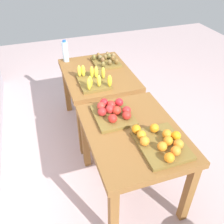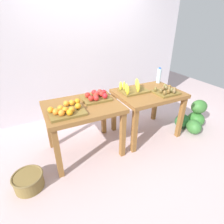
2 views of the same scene
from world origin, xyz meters
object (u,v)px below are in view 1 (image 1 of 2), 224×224
Objects in this scene: orange_bin at (161,142)px; display_table_left at (133,141)px; display_table_right at (98,81)px; water_bottle at (65,51)px; kiwi_bin at (106,61)px; apple_bin at (113,112)px; banana_crate at (93,79)px; watermelon_pile at (98,78)px.

display_table_left is at bearing 28.43° from orange_bin.
display_table_left is at bearing 180.00° from display_table_right.
orange_bin is at bearing -151.57° from display_table_left.
water_bottle is (1.80, 0.43, 0.09)m from orange_bin.
display_table_left is 1.60m from water_bottle.
kiwi_bin is at bearing -1.46° from orange_bin.
display_table_right is 0.31m from kiwi_bin.
apple_bin is 0.64m from banana_crate.
display_table_right is 2.25× the size of orange_bin.
watermelon_pile is (2.03, -0.24, -0.48)m from display_table_left.
kiwi_bin is at bearing -115.71° from water_bottle.
display_table_left is 0.91m from banana_crate.
banana_crate is 0.69m from water_bottle.
apple_bin is 1.45× the size of water_bottle.
watermelon_pile is (1.14, -0.35, -0.65)m from banana_crate.
display_table_left reaches higher than watermelon_pile.
display_table_right reaches higher than watermelon_pile.
banana_crate is at bearing -164.43° from water_bottle.
display_table_right is at bearing 140.39° from kiwi_bin.
display_table_left is 2.34× the size of banana_crate.
banana_crate is 1.24× the size of kiwi_bin.
display_table_left is 2.25× the size of orange_bin.
kiwi_bin is at bearing -33.38° from banana_crate.
watermelon_pile is at bearing -6.68° from display_table_left.
display_table_left is 1.00× the size of display_table_right.
orange_bin reaches higher than display_table_left.
display_table_left is at bearing -172.63° from banana_crate.
apple_bin is 1.11m from kiwi_bin.
display_table_left is 1.12m from display_table_right.
orange_bin is 1.85m from water_bottle.
kiwi_bin is at bearing 174.62° from watermelon_pile.
banana_crate reaches higher than watermelon_pile.
banana_crate is at bearing 12.27° from orange_bin.
water_bottle is (0.43, 0.30, 0.25)m from display_table_right.
orange_bin is 1.57m from kiwi_bin.
orange_bin is at bearing -154.92° from apple_bin.
kiwi_bin is at bearing -7.36° from display_table_left.
watermelon_pile is at bearing -14.66° from display_table_right.
water_bottle is at bearing 131.41° from watermelon_pile.
display_table_left is at bearing -158.33° from apple_bin.
orange_bin is at bearing -167.73° from banana_crate.
water_bottle is 0.45× the size of watermelon_pile.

